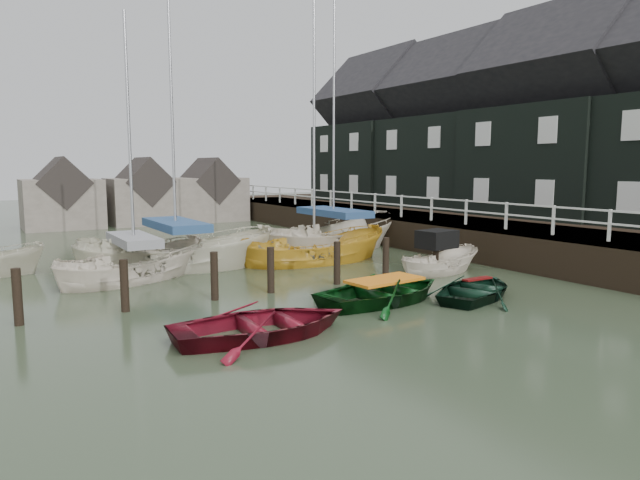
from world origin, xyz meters
TOP-DOWN VIEW (x-y plane):
  - ground at (0.00, 0.00)m, footprint 120.00×120.00m
  - pier at (9.48, 10.00)m, footprint 3.04×32.00m
  - land_strip at (15.00, 10.00)m, footprint 14.00×38.00m
  - quay_houses at (14.99, 8.66)m, footprint 6.52×28.14m
  - mooring_pilings at (-1.11, 3.00)m, footprint 13.72×0.22m
  - far_sheds at (0.83, 26.00)m, footprint 14.00×4.08m
  - rowboat_red at (-3.37, -0.93)m, footprint 4.35×3.23m
  - rowboat_green at (1.03, 0.27)m, footprint 4.52×3.43m
  - rowboat_dkgreen at (3.69, -0.70)m, footprint 4.34×3.81m
  - motorboat at (5.46, 2.74)m, footprint 3.90×1.87m
  - sailboat_a at (-4.20, 7.28)m, footprint 6.21×4.22m
  - sailboat_b at (-2.38, 8.46)m, footprint 7.72×4.66m
  - sailboat_c at (2.78, 7.07)m, footprint 6.52×2.80m
  - sailboat_d at (5.21, 9.40)m, footprint 8.02×4.25m

SIDE VIEW (x-z plane):
  - ground at x=0.00m, z-range 0.00..0.00m
  - land_strip at x=15.00m, z-range -0.75..0.75m
  - rowboat_red at x=-3.37m, z-range -0.43..0.43m
  - rowboat_green at x=1.03m, z-range -0.44..0.44m
  - rowboat_dkgreen at x=3.69m, z-range -0.37..0.37m
  - sailboat_c at x=2.78m, z-range -5.66..5.68m
  - sailboat_b at x=-2.38m, z-range -5.45..5.57m
  - sailboat_d at x=5.21m, z-range -6.62..6.75m
  - sailboat_a at x=-4.20m, z-range -4.89..5.02m
  - motorboat at x=5.46m, z-range -1.01..1.24m
  - mooring_pilings at x=-1.11m, z-range -0.40..1.40m
  - pier at x=9.48m, z-range -0.64..2.06m
  - far_sheds at x=0.83m, z-range -0.34..4.06m
  - quay_houses at x=14.99m, z-range 0.68..10.68m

